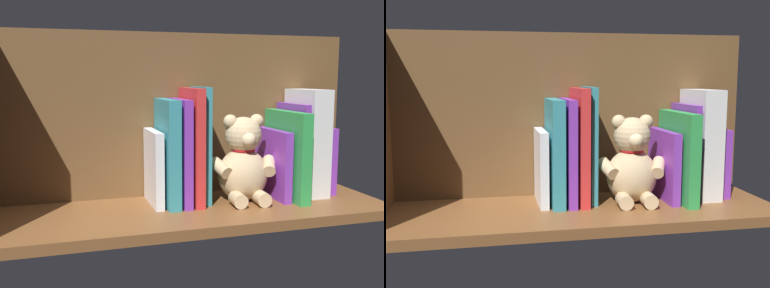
{
  "view_description": "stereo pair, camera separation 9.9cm",
  "coord_description": "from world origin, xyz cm",
  "views": [
    {
      "loc": [
        28.44,
        94.22,
        28.09
      ],
      "look_at": [
        0.0,
        0.0,
        13.94
      ],
      "focal_mm": 43.22,
      "sensor_mm": 36.0,
      "label": 1
    },
    {
      "loc": [
        18.8,
        96.61,
        28.09
      ],
      "look_at": [
        0.0,
        0.0,
        13.94
      ],
      "focal_mm": 43.22,
      "sensor_mm": 36.0,
      "label": 2
    }
  ],
  "objects": [
    {
      "name": "book_1",
      "position": [
        -26.56,
        -4.22,
        11.0
      ],
      "size": [
        1.54,
        14.39,
        22.01
      ],
      "primitive_type": "cube",
      "rotation": [
        0.0,
        0.01,
        0.0
      ],
      "color": "purple",
      "rests_on": "ground_plane"
    },
    {
      "name": "book_8",
      "position": [
        7.47,
        -4.79,
        8.3
      ],
      "size": [
        1.89,
        13.24,
        16.59
      ],
      "primitive_type": "cube",
      "color": "silver",
      "rests_on": "ground_plane"
    },
    {
      "name": "book_6",
      "position": [
        1.52,
        -4.15,
        11.73
      ],
      "size": [
        1.91,
        14.52,
        23.45
      ],
      "primitive_type": "cube",
      "color": "purple",
      "rests_on": "ground_plane"
    },
    {
      "name": "book_3",
      "position": [
        -21.0,
        -3.32,
        8.03
      ],
      "size": [
        1.88,
        16.18,
        16.06
      ],
      "primitive_type": "cube",
      "color": "purple",
      "rests_on": "ground_plane"
    },
    {
      "name": "book_7",
      "position": [
        4.5,
        -4.08,
        11.72
      ],
      "size": [
        2.71,
        14.66,
        23.44
      ],
      "primitive_type": "cube",
      "color": "teal",
      "rests_on": "ground_plane"
    },
    {
      "name": "dictionary_thick_white",
      "position": [
        -30.45,
        -4.21,
        12.68
      ],
      "size": [
        5.07,
        14.2,
        25.36
      ],
      "primitive_type": "cube",
      "color": "silver",
      "rests_on": "ground_plane"
    },
    {
      "name": "teddy_bear",
      "position": [
        -12.77,
        -1.67,
        8.77
      ],
      "size": [
        16.13,
        13.25,
        19.92
      ],
      "rotation": [
        0.0,
        0.0,
        -0.07
      ],
      "color": "#D1B284",
      "rests_on": "ground_plane"
    },
    {
      "name": "book_0",
      "position": [
        -34.87,
        -5.34,
        8.06
      ],
      "size": [
        2.43,
        12.14,
        16.12
      ],
      "primitive_type": "cube",
      "color": "purple",
      "rests_on": "ground_plane"
    },
    {
      "name": "book_4",
      "position": [
        -3.58,
        -5.2,
        13.03
      ],
      "size": [
        1.46,
        12.42,
        26.07
      ],
      "primitive_type": "cube",
      "color": "teal",
      "rests_on": "ground_plane"
    },
    {
      "name": "ground_plane",
      "position": [
        0.0,
        0.0,
        -1.1
      ],
      "size": [
        87.11,
        29.62,
        2.2
      ],
      "primitive_type": "cube",
      "color": "brown"
    },
    {
      "name": "book_5",
      "position": [
        -1.14,
        -4.19,
        12.92
      ],
      "size": [
        2.07,
        14.43,
        25.84
      ],
      "primitive_type": "cube",
      "color": "red",
      "rests_on": "ground_plane"
    },
    {
      "name": "shelf_back_panel",
      "position": [
        0.0,
        -12.56,
        19.27
      ],
      "size": [
        87.11,
        1.5,
        38.54
      ],
      "primitive_type": "cube",
      "color": "brown",
      "rests_on": "ground_plane"
    },
    {
      "name": "book_2",
      "position": [
        -23.91,
        -2.04,
        10.21
      ],
      "size": [
        2.59,
        18.74,
        20.41
      ],
      "primitive_type": "cube",
      "color": "green",
      "rests_on": "ground_plane"
    }
  ]
}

